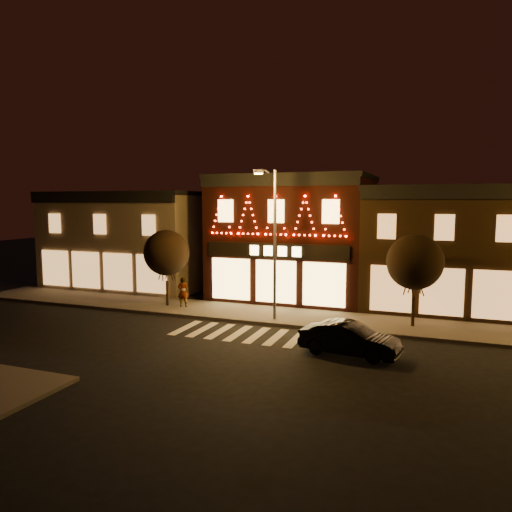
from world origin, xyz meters
The scene contains 10 objects.
ground centered at (0.00, 0.00, 0.00)m, with size 120.00×120.00×0.00m, color black.
sidewalk_far centered at (2.00, 8.00, 0.07)m, with size 44.00×4.00×0.15m, color #47423D.
building_left centered at (-13.00, 13.99, 3.66)m, with size 12.20×8.28×7.30m.
building_pulp centered at (0.00, 13.98, 4.16)m, with size 10.20×8.34×8.30m.
building_right_a centered at (9.50, 13.99, 3.76)m, with size 9.20×8.28×7.50m.
streetlamp_mid centered at (0.88, 6.70, 4.90)m, with size 0.73×1.85×8.10m.
tree_left centered at (-6.41, 7.87, 3.44)m, with size 2.81×2.81×4.70m.
tree_right centered at (8.14, 8.01, 3.50)m, with size 2.86×2.86×4.78m.
dark_sedan centered at (5.81, 2.53, 0.70)m, with size 1.49×4.27×1.41m, color black.
pedestrian centered at (-5.28, 7.85, 1.07)m, with size 0.67×0.44×1.84m, color gray.
Camera 1 is at (9.16, -17.74, 6.58)m, focal length 33.80 mm.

